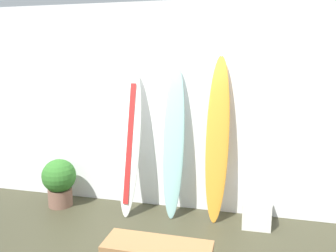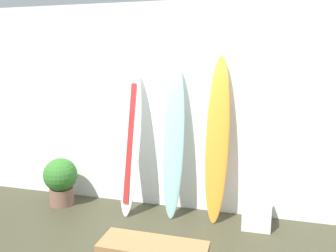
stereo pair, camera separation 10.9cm
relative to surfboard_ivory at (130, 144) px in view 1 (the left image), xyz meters
The scene contains 7 objects.
wall_back 0.92m from the surfboard_ivory, 28.45° to the left, with size 7.20×0.20×2.80m, color white.
surfboard_ivory is the anchor object (origin of this frame).
surfboard_seafoam 0.58m from the surfboard_ivory, ahead, with size 0.27×0.39×2.00m.
surfboard_sunset 1.15m from the surfboard_ivory, ahead, with size 0.31×0.37×2.12m.
display_block_left 1.84m from the surfboard_ivory, ahead, with size 0.35×0.35×0.34m.
potted_plant 1.20m from the surfboard_ivory, behind, with size 0.47×0.47×0.68m.
bench 1.76m from the surfboard_ivory, 62.02° to the right, with size 0.97×0.35×0.46m.
Camera 1 is at (0.82, -3.19, 2.07)m, focal length 36.11 mm.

